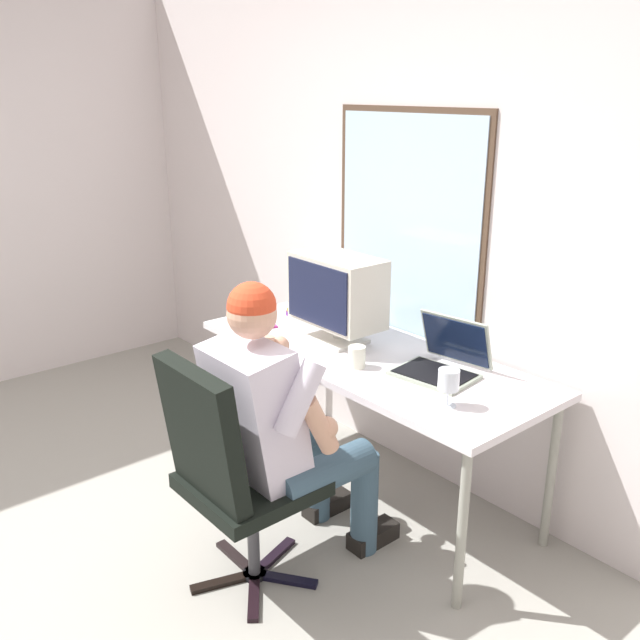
# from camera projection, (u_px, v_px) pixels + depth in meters

# --- Properties ---
(wall_rear) EXTENTS (5.29, 0.08, 2.69)m
(wall_rear) POSITION_uv_depth(u_px,v_px,m) (426.00, 218.00, 3.40)
(wall_rear) COLOR silver
(wall_rear) RESTS_ON ground
(desk) EXTENTS (1.81, 0.73, 0.75)m
(desk) POSITION_uv_depth(u_px,v_px,m) (368.00, 363.00, 3.31)
(desk) COLOR gray
(desk) RESTS_ON ground
(office_chair) EXTENTS (0.51, 0.54, 1.01)m
(office_chair) POSITION_uv_depth(u_px,v_px,m) (227.00, 465.00, 2.66)
(office_chair) COLOR black
(office_chair) RESTS_ON ground
(person_seated) EXTENTS (0.53, 0.78, 1.28)m
(person_seated) POSITION_uv_depth(u_px,v_px,m) (282.00, 422.00, 2.79)
(person_seated) COLOR #395466
(person_seated) RESTS_ON ground
(crt_monitor) EXTENTS (0.48, 0.27, 0.43)m
(crt_monitor) POSITION_uv_depth(u_px,v_px,m) (337.00, 291.00, 3.36)
(crt_monitor) COLOR beige
(crt_monitor) RESTS_ON desk
(laptop) EXTENTS (0.38, 0.38, 0.25)m
(laptop) POSITION_uv_depth(u_px,v_px,m) (444.00, 358.00, 3.05)
(laptop) COLOR gray
(laptop) RESTS_ON desk
(wine_glass) EXTENTS (0.08, 0.08, 0.16)m
(wine_glass) POSITION_uv_depth(u_px,v_px,m) (449.00, 382.00, 2.71)
(wine_glass) COLOR silver
(wine_glass) RESTS_ON desk
(book_stack) EXTENTS (0.21, 0.14, 0.07)m
(book_stack) POSITION_uv_depth(u_px,v_px,m) (305.00, 312.00, 3.80)
(book_stack) COLOR #69378B
(book_stack) RESTS_ON desk
(cd_case) EXTENTS (0.17, 0.16, 0.01)m
(cd_case) POSITION_uv_depth(u_px,v_px,m) (262.00, 325.00, 3.67)
(cd_case) COLOR #94246A
(cd_case) RESTS_ON desk
(coffee_mug) EXTENTS (0.08, 0.08, 0.10)m
(coffee_mug) POSITION_uv_depth(u_px,v_px,m) (357.00, 357.00, 3.11)
(coffee_mug) COLOR silver
(coffee_mug) RESTS_ON desk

